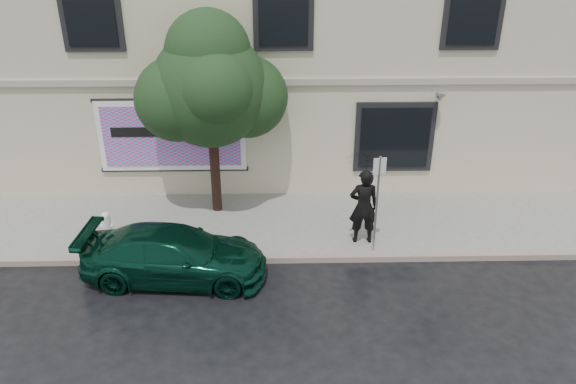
{
  "coord_description": "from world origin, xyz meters",
  "views": [
    {
      "loc": [
        -0.21,
        -10.21,
        7.7
      ],
      "look_at": [
        0.06,
        2.2,
        1.58
      ],
      "focal_mm": 35.0,
      "sensor_mm": 36.0,
      "label": 1
    }
  ],
  "objects_px": {
    "car": "(174,255)",
    "fire_hydrant": "(107,226)",
    "street_tree": "(210,89)",
    "pedestrian": "(364,207)"
  },
  "relations": [
    {
      "from": "pedestrian",
      "to": "fire_hydrant",
      "type": "distance_m",
      "value": 6.59
    },
    {
      "from": "car",
      "to": "street_tree",
      "type": "bearing_deg",
      "value": -8.12
    },
    {
      "from": "car",
      "to": "street_tree",
      "type": "relative_size",
      "value": 0.85
    },
    {
      "from": "pedestrian",
      "to": "street_tree",
      "type": "relative_size",
      "value": 0.4
    },
    {
      "from": "pedestrian",
      "to": "street_tree",
      "type": "distance_m",
      "value": 4.97
    },
    {
      "from": "street_tree",
      "to": "fire_hydrant",
      "type": "height_order",
      "value": "street_tree"
    },
    {
      "from": "car",
      "to": "fire_hydrant",
      "type": "height_order",
      "value": "car"
    },
    {
      "from": "pedestrian",
      "to": "fire_hydrant",
      "type": "height_order",
      "value": "pedestrian"
    },
    {
      "from": "fire_hydrant",
      "to": "car",
      "type": "bearing_deg",
      "value": -48.73
    },
    {
      "from": "pedestrian",
      "to": "car",
      "type": "bearing_deg",
      "value": 15.62
    }
  ]
}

